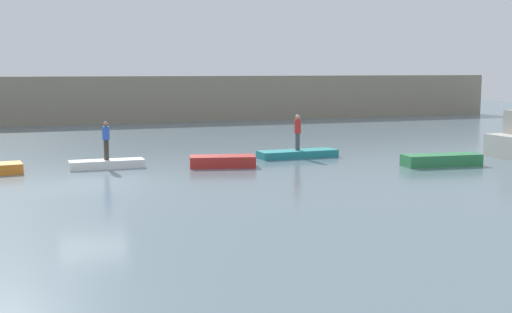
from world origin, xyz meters
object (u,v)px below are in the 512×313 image
at_px(rowboat_green, 441,160).
at_px(person_red_shirt, 298,130).
at_px(rowboat_white, 107,164).
at_px(person_blue_shirt, 106,139).
at_px(rowboat_red, 222,161).
at_px(rowboat_teal, 298,154).

bearing_deg(rowboat_green, person_red_shirt, 141.85).
distance_m(rowboat_green, person_red_shirt, 7.04).
relative_size(rowboat_white, person_blue_shirt, 1.91).
height_order(person_red_shirt, person_blue_shirt, person_red_shirt).
height_order(rowboat_white, rowboat_green, rowboat_green).
bearing_deg(rowboat_green, person_blue_shirt, 168.62).
xyz_separation_m(rowboat_red, rowboat_teal, (4.42, 1.77, -0.07)).
height_order(rowboat_red, person_red_shirt, person_red_shirt).
bearing_deg(rowboat_red, rowboat_green, -4.54).
distance_m(rowboat_red, rowboat_green, 9.93).
bearing_deg(rowboat_green, rowboat_teal, 141.85).
distance_m(rowboat_green, person_blue_shirt, 15.08).
bearing_deg(rowboat_teal, rowboat_red, -159.24).
bearing_deg(person_blue_shirt, rowboat_red, -15.27).
relative_size(rowboat_teal, person_blue_shirt, 2.34).
xyz_separation_m(rowboat_teal, person_blue_shirt, (-9.36, -0.43, 1.13)).
height_order(rowboat_white, person_red_shirt, person_red_shirt).
bearing_deg(person_blue_shirt, rowboat_white, 0.00).
height_order(rowboat_teal, person_red_shirt, person_red_shirt).
height_order(rowboat_red, person_blue_shirt, person_blue_shirt).
distance_m(rowboat_white, person_blue_shirt, 1.12).
xyz_separation_m(rowboat_white, rowboat_red, (4.94, -1.35, 0.07)).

